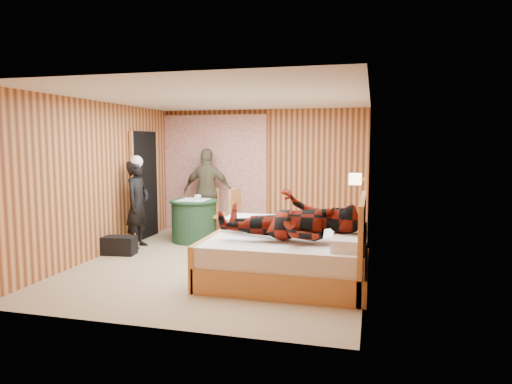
% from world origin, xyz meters
% --- Properties ---
extents(floor, '(4.20, 5.00, 0.01)m').
position_xyz_m(floor, '(0.00, 0.00, 0.00)').
color(floor, tan).
rests_on(floor, ground).
extents(ceiling, '(4.20, 5.00, 0.01)m').
position_xyz_m(ceiling, '(0.00, 0.00, 2.50)').
color(ceiling, white).
rests_on(ceiling, wall_back).
extents(wall_back, '(4.20, 0.02, 2.50)m').
position_xyz_m(wall_back, '(0.00, 2.50, 1.25)').
color(wall_back, tan).
rests_on(wall_back, floor).
extents(wall_left, '(0.02, 5.00, 2.50)m').
position_xyz_m(wall_left, '(-2.10, 0.00, 1.25)').
color(wall_left, tan).
rests_on(wall_left, floor).
extents(wall_right, '(0.02, 5.00, 2.50)m').
position_xyz_m(wall_right, '(2.10, 0.00, 1.25)').
color(wall_right, tan).
rests_on(wall_right, floor).
extents(curtain, '(2.20, 0.08, 2.40)m').
position_xyz_m(curtain, '(-1.00, 2.43, 1.20)').
color(curtain, beige).
rests_on(curtain, floor).
extents(doorway, '(0.06, 0.90, 2.05)m').
position_xyz_m(doorway, '(-2.06, 1.40, 1.02)').
color(doorway, black).
rests_on(doorway, floor).
extents(wall_lamp, '(0.26, 0.24, 0.16)m').
position_xyz_m(wall_lamp, '(1.92, 0.45, 1.30)').
color(wall_lamp, gold).
rests_on(wall_lamp, wall_right).
extents(bed, '(2.12, 1.67, 1.15)m').
position_xyz_m(bed, '(1.12, -0.60, 0.33)').
color(bed, '#DD8D5A').
rests_on(bed, floor).
extents(nightstand, '(0.41, 0.56, 0.54)m').
position_xyz_m(nightstand, '(1.88, 0.10, 0.28)').
color(nightstand, '#DD8D5A').
rests_on(nightstand, floor).
extents(round_table, '(0.89, 0.89, 0.79)m').
position_xyz_m(round_table, '(-1.04, 1.35, 0.40)').
color(round_table, '#224930').
rests_on(round_table, floor).
extents(chair_far, '(0.43, 0.43, 0.93)m').
position_xyz_m(chair_far, '(-1.04, 2.05, 0.54)').
color(chair_far, '#DD8D5A').
rests_on(chair_far, floor).
extents(chair_near, '(0.51, 0.51, 1.00)m').
position_xyz_m(chair_near, '(-0.39, 1.47, 0.58)').
color(chair_near, '#DD8D5A').
rests_on(chair_near, floor).
extents(duffel_bag, '(0.56, 0.35, 0.30)m').
position_xyz_m(duffel_bag, '(-1.85, 0.09, 0.15)').
color(duffel_bag, black).
rests_on(duffel_bag, floor).
extents(sneaker_left, '(0.31, 0.22, 0.13)m').
position_xyz_m(sneaker_left, '(-0.07, 0.37, 0.06)').
color(sneaker_left, white).
rests_on(sneaker_left, floor).
extents(sneaker_right, '(0.29, 0.18, 0.12)m').
position_xyz_m(sneaker_right, '(-0.31, 0.58, 0.06)').
color(sneaker_right, white).
rests_on(sneaker_right, floor).
extents(woman_standing, '(0.37, 0.56, 1.54)m').
position_xyz_m(woman_standing, '(-1.80, 0.65, 0.77)').
color(woman_standing, black).
rests_on(woman_standing, floor).
extents(man_at_table, '(1.03, 0.46, 1.72)m').
position_xyz_m(man_at_table, '(-1.04, 2.09, 0.86)').
color(man_at_table, brown).
rests_on(man_at_table, floor).
extents(man_on_bed, '(0.86, 0.67, 1.77)m').
position_xyz_m(man_on_bed, '(1.15, -0.83, 1.01)').
color(man_on_bed, '#681409').
rests_on(man_on_bed, bed).
extents(book_lower, '(0.26, 0.28, 0.02)m').
position_xyz_m(book_lower, '(1.88, 0.05, 0.55)').
color(book_lower, white).
rests_on(book_lower, nightstand).
extents(book_upper, '(0.21, 0.26, 0.02)m').
position_xyz_m(book_upper, '(1.88, 0.05, 0.57)').
color(book_upper, white).
rests_on(book_upper, nightstand).
extents(cup_nightstand, '(0.13, 0.13, 0.09)m').
position_xyz_m(cup_nightstand, '(1.88, 0.23, 0.59)').
color(cup_nightstand, white).
rests_on(cup_nightstand, nightstand).
extents(cup_table, '(0.16, 0.16, 0.10)m').
position_xyz_m(cup_table, '(-0.94, 1.30, 0.84)').
color(cup_table, white).
rests_on(cup_table, round_table).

